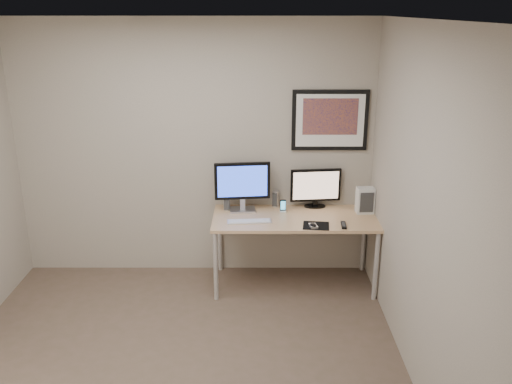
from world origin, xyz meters
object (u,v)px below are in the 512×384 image
at_px(desk, 294,223).
at_px(fan_unit, 365,200).
at_px(monitor_large, 242,184).
at_px(phone_dock, 283,206).
at_px(keyboard, 249,221).
at_px(framed_art, 330,120).
at_px(speaker_right, 276,199).
at_px(speaker_left, 227,202).
at_px(monitor_tv, 316,187).

relative_size(desk, fan_unit, 6.18).
bearing_deg(monitor_large, phone_dock, -11.05).
height_order(desk, keyboard, keyboard).
distance_m(framed_art, fan_unit, 0.87).
xyz_separation_m(desk, monitor_large, (-0.51, 0.17, 0.34)).
height_order(speaker_right, keyboard, speaker_right).
height_order(speaker_right, phone_dock, speaker_right).
bearing_deg(speaker_right, monitor_large, -142.74).
bearing_deg(speaker_left, framed_art, 10.32).
bearing_deg(fan_unit, keyboard, -172.40).
distance_m(phone_dock, fan_unit, 0.82).
xyz_separation_m(monitor_tv, speaker_left, (-0.90, -0.09, -0.13)).
xyz_separation_m(monitor_large, phone_dock, (0.41, -0.03, -0.21)).
xyz_separation_m(speaker_right, fan_unit, (0.88, -0.17, 0.04)).
distance_m(framed_art, phone_dock, 0.96).
xyz_separation_m(desk, monitor_tv, (0.23, 0.28, 0.28)).
height_order(monitor_tv, speaker_right, monitor_tv).
height_order(framed_art, fan_unit, framed_art).
distance_m(framed_art, monitor_large, 1.07).
distance_m(desk, fan_unit, 0.74).
height_order(framed_art, speaker_right, framed_art).
bearing_deg(speaker_left, keyboard, -51.92).
bearing_deg(monitor_large, speaker_right, 13.55).
xyz_separation_m(monitor_large, fan_unit, (1.22, -0.05, -0.15)).
bearing_deg(desk, phone_dock, 128.47).
distance_m(desk, speaker_left, 0.71).
distance_m(desk, framed_art, 1.07).
height_order(monitor_tv, fan_unit, monitor_tv).
distance_m(framed_art, speaker_right, 0.96).
bearing_deg(monitor_tv, keyboard, -154.34).
relative_size(framed_art, speaker_right, 4.38).
height_order(speaker_left, fan_unit, fan_unit).
bearing_deg(monitor_tv, speaker_right, 172.11).
bearing_deg(speaker_left, monitor_large, -3.77).
bearing_deg(keyboard, desk, 12.43).
xyz_separation_m(monitor_large, speaker_right, (0.34, 0.12, -0.19)).
relative_size(framed_art, monitor_tv, 1.46).
bearing_deg(keyboard, phone_dock, 34.57).
relative_size(monitor_large, phone_dock, 4.24).
height_order(framed_art, keyboard, framed_art).
relative_size(desk, speaker_right, 9.33).
distance_m(monitor_large, phone_dock, 0.46).
distance_m(monitor_tv, fan_unit, 0.51).
height_order(monitor_large, fan_unit, monitor_large).
bearing_deg(phone_dock, desk, -56.08).
bearing_deg(desk, speaker_right, 120.94).
height_order(monitor_tv, keyboard, monitor_tv).
bearing_deg(monitor_large, monitor_tv, 2.16).
height_order(framed_art, phone_dock, framed_art).
bearing_deg(phone_dock, speaker_right, 108.69).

